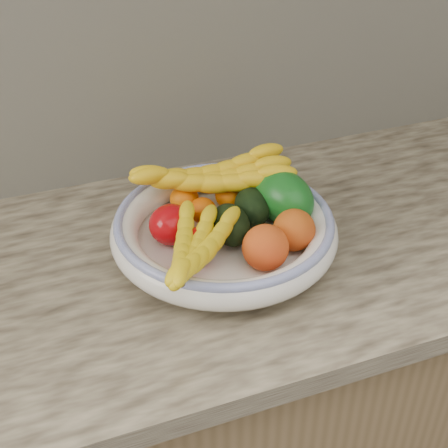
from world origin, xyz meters
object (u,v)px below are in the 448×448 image
banana_bunch_back (212,181)px  banana_bunch_front (195,252)px  fruit_bowl (224,229)px  green_mango (282,197)px

banana_bunch_back → banana_bunch_front: bearing=-108.1°
fruit_bowl → banana_bunch_front: banana_bunch_front is taller
banana_bunch_front → fruit_bowl: bearing=-10.2°
fruit_bowl → green_mango: bearing=10.4°
green_mango → banana_bunch_back: bearing=125.7°
banana_bunch_back → green_mango: bearing=-27.0°
green_mango → banana_bunch_front: green_mango is taller
fruit_bowl → banana_bunch_back: bearing=82.3°
fruit_bowl → banana_bunch_back: banana_bunch_back is taller
green_mango → banana_bunch_front: size_ratio=0.53×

